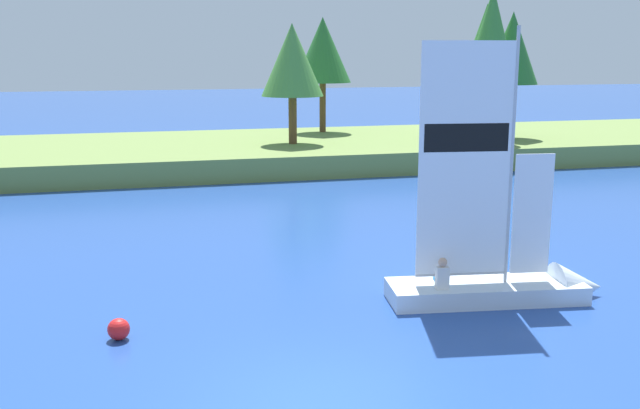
# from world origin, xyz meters

# --- Properties ---
(ground_plane) EXTENTS (200.00, 200.00, 0.00)m
(ground_plane) POSITION_xyz_m (0.00, 0.00, 0.00)
(ground_plane) COLOR #234793
(shore_bank) EXTENTS (80.00, 12.05, 1.06)m
(shore_bank) POSITION_xyz_m (0.00, 26.17, 0.53)
(shore_bank) COLOR olive
(shore_bank) RESTS_ON ground
(shoreline_tree_left) EXTENTS (3.07, 3.07, 5.88)m
(shoreline_tree_left) POSITION_xyz_m (4.94, 24.76, 5.15)
(shoreline_tree_left) COLOR brown
(shoreline_tree_left) RESTS_ON shore_bank
(shoreline_tree_midleft) EXTENTS (3.20, 3.20, 6.41)m
(shoreline_tree_midleft) POSITION_xyz_m (7.75, 29.62, 5.64)
(shoreline_tree_midleft) COLOR brown
(shoreline_tree_midleft) RESTS_ON shore_bank
(shoreline_tree_centre) EXTENTS (2.51, 2.51, 7.59)m
(shoreline_tree_centre) POSITION_xyz_m (14.58, 22.84, 6.42)
(shoreline_tree_centre) COLOR brown
(shoreline_tree_centre) RESTS_ON shore_bank
(shoreline_tree_midright) EXTENTS (2.39, 2.39, 7.00)m
(shoreline_tree_midright) POSITION_xyz_m (15.57, 25.33, 6.15)
(shoreline_tree_midright) COLOR brown
(shoreline_tree_midright) RESTS_ON shore_bank
(shoreline_tree_right) EXTENTS (2.82, 2.82, 6.55)m
(shoreline_tree_right) POSITION_xyz_m (16.67, 24.53, 5.73)
(shoreline_tree_right) COLOR brown
(shoreline_tree_right) RESTS_ON shore_bank
(sailboat) EXTENTS (5.14, 1.94, 6.53)m
(sailboat) POSITION_xyz_m (5.62, 3.77, 0.51)
(sailboat) COLOR silver
(sailboat) RESTS_ON ground
(channel_buoy) EXTENTS (0.44, 0.44, 0.44)m
(channel_buoy) POSITION_xyz_m (-3.20, 3.55, 0.22)
(channel_buoy) COLOR red
(channel_buoy) RESTS_ON ground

